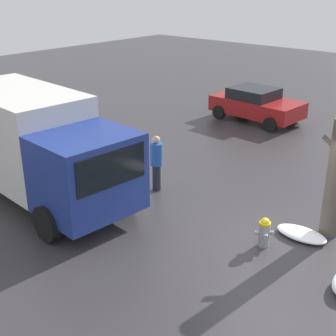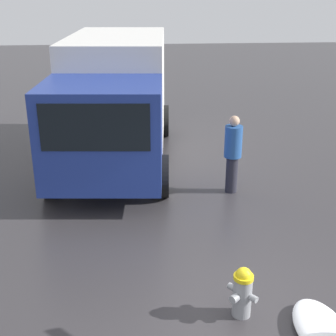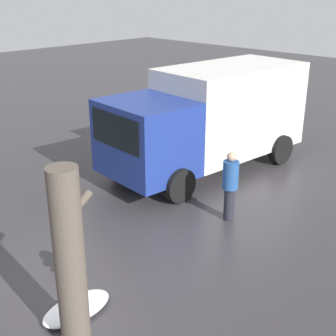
{
  "view_description": "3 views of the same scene",
  "coord_description": "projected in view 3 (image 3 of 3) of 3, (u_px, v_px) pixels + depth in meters",
  "views": [
    {
      "loc": [
        -4.48,
        8.67,
        5.91
      ],
      "look_at": [
        2.77,
        0.22,
        1.31
      ],
      "focal_mm": 50.0,
      "sensor_mm": 36.0,
      "label": 1
    },
    {
      "loc": [
        -5.08,
        1.39,
        4.2
      ],
      "look_at": [
        2.98,
        0.76,
        0.98
      ],
      "focal_mm": 50.0,
      "sensor_mm": 36.0,
      "label": 2
    },
    {
      "loc": [
        -4.03,
        -6.56,
        5.2
      ],
      "look_at": [
        3.7,
        1.05,
        0.9
      ],
      "focal_mm": 50.0,
      "sensor_mm": 36.0,
      "label": 3
    }
  ],
  "objects": [
    {
      "name": "ground_plane",
      "position": [
        71.0,
        278.0,
        8.86
      ],
      "size": [
        60.0,
        60.0,
        0.0
      ],
      "primitive_type": "plane",
      "color": "#333033"
    },
    {
      "name": "tree_trunk",
      "position": [
        70.0,
        262.0,
        6.71
      ],
      "size": [
        0.69,
        0.45,
        2.94
      ],
      "color": "brown",
      "rests_on": "ground_plane"
    },
    {
      "name": "snow_pile_curbside",
      "position": [
        77.0,
        308.0,
        7.88
      ],
      "size": [
        1.26,
        0.67,
        0.19
      ],
      "color": "white",
      "rests_on": "ground_plane"
    },
    {
      "name": "fire_hydrant",
      "position": [
        69.0,
        261.0,
        8.73
      ],
      "size": [
        0.4,
        0.39,
        0.74
      ],
      "rotation": [
        0.0,
        0.0,
        2.28
      ],
      "color": "gray",
      "rests_on": "ground_plane"
    },
    {
      "name": "pedestrian",
      "position": [
        230.0,
        184.0,
        10.72
      ],
      "size": [
        0.37,
        0.37,
        1.68
      ],
      "rotation": [
        0.0,
        0.0,
        5.05
      ],
      "color": "#23232D",
      "rests_on": "ground_plane"
    },
    {
      "name": "delivery_truck",
      "position": [
        210.0,
        116.0,
        13.56
      ],
      "size": [
        6.55,
        3.0,
        2.97
      ],
      "rotation": [
        0.0,
        0.0,
        1.49
      ],
      "color": "navy",
      "rests_on": "ground_plane"
    }
  ]
}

